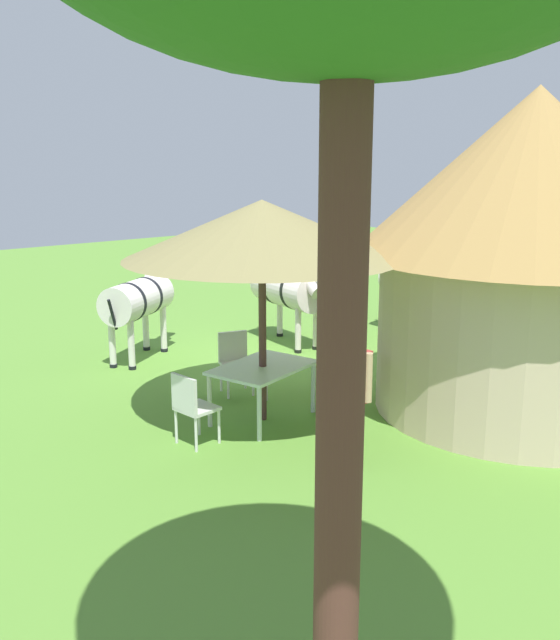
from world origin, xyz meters
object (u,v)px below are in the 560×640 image
object	(u,v)px
zebra_by_umbrella	(139,300)
zebra_nearest_camera	(290,288)
patio_chair_near_hut	(191,404)
standing_watcher	(354,272)
patio_chair_near_lawn	(235,358)
thatched_hut	(528,239)
patio_chair_east_end	(354,385)
patio_dining_table	(263,372)
zebra_toward_hut	(424,283)
shade_umbrella	(262,230)
guest_beside_umbrella	(351,385)

from	to	relation	value
zebra_by_umbrella	zebra_nearest_camera	bearing A→B (deg)	37.32
patio_chair_near_hut	standing_watcher	size ratio (longest dim) A/B	0.52
patio_chair_near_lawn	standing_watcher	distance (m)	5.17
patio_chair_near_lawn	zebra_by_umbrella	bearing A→B (deg)	-66.72
thatched_hut	patio_chair_east_end	bearing A→B (deg)	-26.71
patio_dining_table	patio_chair_near_lawn	world-z (taller)	patio_chair_near_lawn
standing_watcher	zebra_by_umbrella	world-z (taller)	standing_watcher
patio_chair_east_end	zebra_toward_hut	xyz separation A→B (m)	(-4.25, -2.37, 0.53)
patio_chair_near_lawn	standing_watcher	bearing A→B (deg)	-136.79
thatched_hut	zebra_nearest_camera	distance (m)	4.77
patio_chair_near_lawn	zebra_nearest_camera	xyz separation A→B (m)	(-2.35, -1.53, 0.54)
patio_chair_near_lawn	standing_watcher	world-z (taller)	standing_watcher
shade_umbrella	patio_chair_near_hut	distance (m)	2.34
thatched_hut	zebra_toward_hut	xyz separation A→B (m)	(-2.15, -3.43, -1.31)
standing_watcher	zebra_by_umbrella	distance (m)	4.89
thatched_hut	patio_chair_near_lawn	distance (m)	4.40
standing_watcher	zebra_by_umbrella	bearing A→B (deg)	67.26
guest_beside_umbrella	patio_chair_east_end	bearing A→B (deg)	-50.41
guest_beside_umbrella	zebra_nearest_camera	xyz separation A→B (m)	(-2.89, -4.47, 0.08)
patio_chair_east_end	zebra_nearest_camera	distance (m)	4.02
zebra_by_umbrella	zebra_toward_hut	world-z (taller)	zebra_toward_hut
thatched_hut	standing_watcher	size ratio (longest dim) A/B	2.72
patio_dining_table	patio_chair_east_end	distance (m)	1.21
thatched_hut	zebra_toward_hut	bearing A→B (deg)	-122.03
thatched_hut	shade_umbrella	distance (m)	3.52
patio_chair_near_hut	zebra_by_umbrella	size ratio (longest dim) A/B	0.47
guest_beside_umbrella	standing_watcher	distance (m)	7.31
guest_beside_umbrella	zebra_toward_hut	distance (m)	6.23
thatched_hut	standing_watcher	world-z (taller)	thatched_hut
thatched_hut	zebra_toward_hut	distance (m)	4.25
shade_umbrella	patio_dining_table	xyz separation A→B (m)	(0.00, 0.00, -1.87)
zebra_nearest_camera	thatched_hut	bearing A→B (deg)	97.86
patio_chair_near_lawn	patio_chair_east_end	size ratio (longest dim) A/B	1.00
patio_chair_near_hut	patio_chair_east_end	distance (m)	2.17
guest_beside_umbrella	thatched_hut	bearing A→B (deg)	-95.12
thatched_hut	zebra_by_umbrella	world-z (taller)	thatched_hut
guest_beside_umbrella	zebra_toward_hut	size ratio (longest dim) A/B	0.69
patio_chair_near_lawn	patio_dining_table	bearing A→B (deg)	90.00
patio_chair_near_lawn	patio_chair_near_hut	bearing A→B (deg)	57.36
patio_dining_table	patio_chair_near_hut	size ratio (longest dim) A/B	1.71
thatched_hut	patio_chair_east_end	xyz separation A→B (m)	(2.10, -1.06, -1.84)
patio_chair_near_hut	zebra_toward_hut	world-z (taller)	zebra_toward_hut
thatched_hut	patio_dining_table	distance (m)	3.91
shade_umbrella	patio_chair_near_lawn	bearing A→B (deg)	-107.96
shade_umbrella	patio_chair_east_end	xyz separation A→B (m)	(-0.85, 0.85, -2.00)
thatched_hut	shade_umbrella	xyz separation A→B (m)	(2.95, -1.91, 0.17)
zebra_nearest_camera	zebra_by_umbrella	world-z (taller)	zebra_nearest_camera
patio_chair_near_hut	guest_beside_umbrella	xyz separation A→B (m)	(-1.02, 1.66, 0.46)
thatched_hut	patio_chair_east_end	distance (m)	2.98
shade_umbrella	zebra_by_umbrella	distance (m)	3.91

